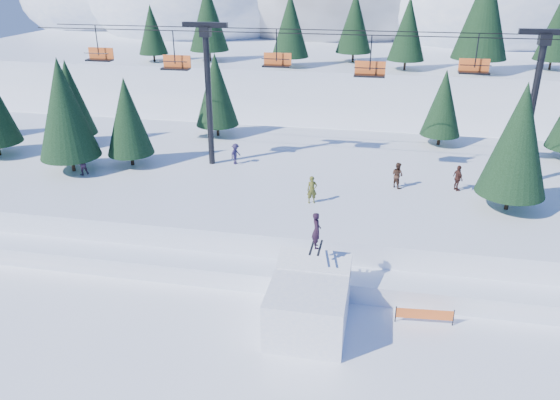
% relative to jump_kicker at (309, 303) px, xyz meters
% --- Properties ---
extents(ground, '(160.00, 160.00, 0.00)m').
position_rel_jump_kicker_xyz_m(ground, '(-0.71, -2.63, -1.37)').
color(ground, white).
rests_on(ground, ground).
extents(mid_shelf, '(70.00, 22.00, 2.50)m').
position_rel_jump_kicker_xyz_m(mid_shelf, '(-0.71, 15.37, -0.12)').
color(mid_shelf, white).
rests_on(mid_shelf, ground).
extents(berm, '(70.00, 6.00, 1.10)m').
position_rel_jump_kicker_xyz_m(berm, '(-0.71, 5.37, -0.82)').
color(berm, white).
rests_on(berm, ground).
extents(mountain_ridge, '(119.00, 60.05, 26.46)m').
position_rel_jump_kicker_xyz_m(mountain_ridge, '(-5.79, 70.75, 8.27)').
color(mountain_ridge, white).
rests_on(mountain_ridge, ground).
extents(jump_kicker, '(3.69, 5.03, 5.52)m').
position_rel_jump_kicker_xyz_m(jump_kicker, '(0.00, 0.00, 0.00)').
color(jump_kicker, white).
rests_on(jump_kicker, ground).
extents(chairlift, '(46.00, 3.21, 10.28)m').
position_rel_jump_kicker_xyz_m(chairlift, '(0.49, 15.42, 7.95)').
color(chairlift, black).
rests_on(chairlift, mid_shelf).
extents(conifer_stand, '(62.92, 16.40, 8.20)m').
position_rel_jump_kicker_xyz_m(conifer_stand, '(0.68, 16.05, 5.25)').
color(conifer_stand, black).
rests_on(conifer_stand, mid_shelf).
extents(distant_skiers, '(35.21, 8.89, 1.80)m').
position_rel_jump_kicker_xyz_m(distant_skiers, '(0.20, 13.80, 1.99)').
color(distant_skiers, '#381C18').
rests_on(distant_skiers, mid_shelf).
extents(banner_near, '(2.85, 0.29, 0.90)m').
position_rel_jump_kicker_xyz_m(banner_near, '(5.61, 1.34, -0.83)').
color(banner_near, black).
rests_on(banner_near, ground).
extents(banner_far, '(2.84, 0.43, 0.90)m').
position_rel_jump_kicker_xyz_m(banner_far, '(10.16, 2.73, -0.83)').
color(banner_far, black).
rests_on(banner_far, ground).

